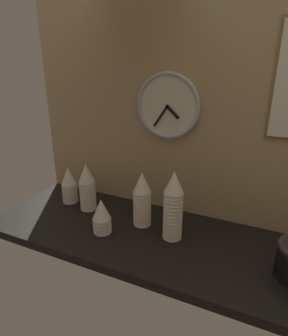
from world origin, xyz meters
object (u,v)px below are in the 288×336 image
(cup_stack_center_right, at_px, (173,206))
(cup_stack_far_left, at_px, (69,185))
(cup_stack_left, at_px, (87,187))
(wall_clock, at_px, (168,106))
(cup_stack_center, at_px, (142,199))
(cup_stack_center_left, at_px, (102,216))

(cup_stack_center_right, bearing_deg, cup_stack_far_left, 172.29)
(cup_stack_left, distance_m, cup_stack_far_left, 0.14)
(cup_stack_far_left, distance_m, wall_clock, 0.67)
(wall_clock, bearing_deg, cup_stack_center, -104.30)
(cup_stack_left, relative_size, wall_clock, 0.81)
(cup_stack_left, height_order, cup_stack_center_left, cup_stack_left)
(cup_stack_center_right, distance_m, cup_stack_far_left, 0.62)
(cup_stack_center_right, bearing_deg, cup_stack_left, 173.04)
(cup_stack_center_left, bearing_deg, cup_stack_center_right, 17.19)
(cup_stack_far_left, bearing_deg, wall_clock, 15.66)
(cup_stack_left, height_order, wall_clock, wall_clock)
(cup_stack_center_left, height_order, wall_clock, wall_clock)
(cup_stack_center_right, xyz_separation_m, wall_clock, (-0.12, 0.22, 0.37))
(cup_stack_center_right, height_order, cup_stack_center, cup_stack_center_right)
(cup_stack_center_right, xyz_separation_m, cup_stack_center, (-0.17, 0.04, -0.02))
(cup_stack_far_left, bearing_deg, cup_stack_center_left, -29.24)
(cup_stack_left, distance_m, cup_stack_center_left, 0.24)
(cup_stack_center, distance_m, cup_stack_far_left, 0.45)
(cup_stack_center_left, bearing_deg, cup_stack_center, 45.26)
(cup_stack_left, relative_size, cup_stack_center, 0.94)
(cup_stack_center_left, bearing_deg, cup_stack_left, 139.92)
(cup_stack_far_left, height_order, wall_clock, wall_clock)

